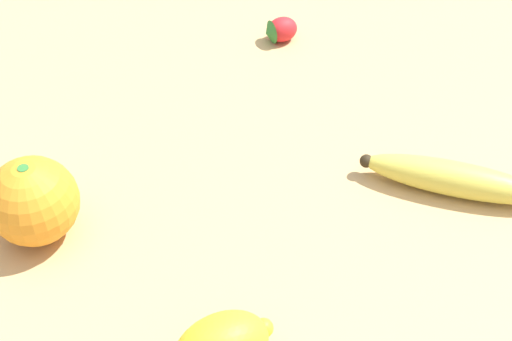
% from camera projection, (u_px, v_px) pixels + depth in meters
% --- Properties ---
extents(ground_plane, '(3.00, 3.00, 0.00)m').
position_uv_depth(ground_plane, '(310.00, 184.00, 0.76)').
color(ground_plane, tan).
extents(banana, '(0.08, 0.20, 0.04)m').
position_uv_depth(banana, '(457.00, 179.00, 0.74)').
color(banana, '#DBCC4C').
rests_on(banana, ground_plane).
extents(orange, '(0.09, 0.09, 0.09)m').
position_uv_depth(orange, '(33.00, 201.00, 0.68)').
color(orange, orange).
rests_on(orange, ground_plane).
extents(strawberry, '(0.06, 0.05, 0.03)m').
position_uv_depth(strawberry, '(280.00, 30.00, 0.94)').
color(strawberry, red).
rests_on(strawberry, ground_plane).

